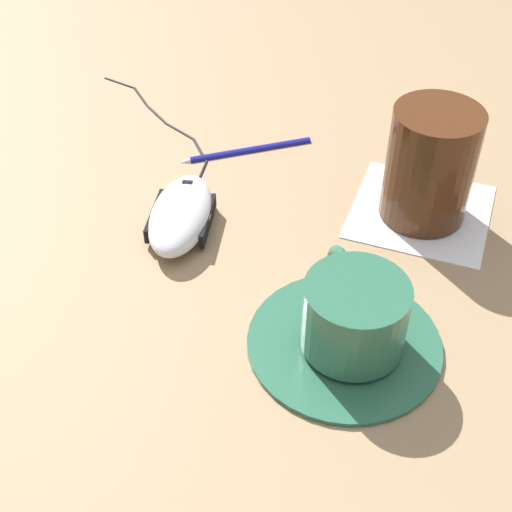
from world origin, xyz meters
The scene contains 8 objects.
ground_plane centered at (0.00, 0.00, 0.00)m, with size 3.00×3.00×0.00m, color #9E7F5B.
saucer centered at (-0.01, 0.11, 0.00)m, with size 0.15×0.15×0.01m, color #2D664C.
coffee_cup centered at (-0.01, 0.11, 0.04)m, with size 0.08×0.11×0.06m.
computer_mouse centered at (0.14, -0.03, 0.02)m, with size 0.07×0.12×0.03m.
mouse_cable centered at (0.18, -0.21, 0.00)m, with size 0.15×0.22×0.00m.
napkin_under_glass centered at (-0.09, -0.07, 0.00)m, with size 0.13×0.13×0.00m, color white.
drinking_glass centered at (-0.09, -0.06, 0.06)m, with size 0.08×0.08×0.11m, color #4C2814.
pen centered at (0.09, -0.16, 0.00)m, with size 0.14×0.06×0.01m.
Camera 1 is at (0.05, 0.48, 0.44)m, focal length 50.00 mm.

